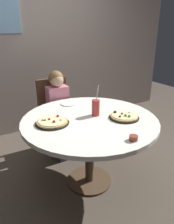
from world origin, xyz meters
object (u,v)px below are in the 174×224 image
at_px(dining_table, 90,126).
at_px(sauce_bowl, 133,138).
at_px(pizza_veggie, 124,116).
at_px(plate_small, 69,104).
at_px(chair_wooden, 55,111).
at_px(pizza_cheese, 52,122).
at_px(soda_cup, 96,108).
at_px(diner_child, 61,119).

bearing_deg(dining_table, sauce_bowl, -82.61).
bearing_deg(sauce_bowl, pizza_veggie, 59.40).
xyz_separation_m(pizza_veggie, plate_small, (-0.28, 0.63, -0.01)).
bearing_deg(chair_wooden, sauce_bowl, -87.30).
relative_size(dining_table, plate_small, 7.33).
relative_size(dining_table, chair_wooden, 1.39).
xyz_separation_m(pizza_cheese, soda_cup, (0.45, -0.04, 0.06)).
xyz_separation_m(dining_table, pizza_veggie, (0.29, -0.16, 0.10)).
xyz_separation_m(diner_child, pizza_cheese, (-0.35, -0.61, 0.28)).
xyz_separation_m(pizza_veggie, soda_cup, (-0.20, 0.20, 0.06)).
xyz_separation_m(pizza_cheese, plate_small, (0.37, 0.39, -0.01)).
distance_m(sauce_bowl, plate_small, 1.01).
bearing_deg(sauce_bowl, chair_wooden, 92.70).
height_order(chair_wooden, pizza_cheese, chair_wooden).
height_order(diner_child, pizza_veggie, diner_child).
height_order(dining_table, chair_wooden, chair_wooden).
bearing_deg(sauce_bowl, pizza_cheese, 124.59).
bearing_deg(soda_cup, plate_small, 101.20).
height_order(chair_wooden, plate_small, chair_wooden).
height_order(dining_table, plate_small, plate_small).
height_order(dining_table, sauce_bowl, sauce_bowl).
relative_size(chair_wooden, pizza_cheese, 3.07).
height_order(diner_child, pizza_cheese, diner_child).
distance_m(soda_cup, plate_small, 0.45).
bearing_deg(dining_table, plate_small, 88.92).
bearing_deg(pizza_cheese, pizza_veggie, -20.40).
bearing_deg(sauce_bowl, dining_table, 97.39).
xyz_separation_m(pizza_veggie, pizza_cheese, (-0.65, 0.24, -0.00)).
distance_m(dining_table, plate_small, 0.48).
bearing_deg(pizza_veggie, pizza_cheese, 159.60).
bearing_deg(pizza_cheese, plate_small, 47.04).
bearing_deg(dining_table, chair_wooden, 89.78).
bearing_deg(soda_cup, chair_wooden, 96.21).
distance_m(dining_table, pizza_veggie, 0.35).
distance_m(chair_wooden, plate_small, 0.46).
distance_m(pizza_veggie, plate_small, 0.69).
relative_size(pizza_cheese, plate_small, 1.72).
height_order(pizza_cheese, plate_small, pizza_cheese).
height_order(pizza_veggie, soda_cup, soda_cup).
distance_m(diner_child, sauce_bowl, 1.27).
bearing_deg(pizza_cheese, sauce_bowl, -55.41).
height_order(dining_table, diner_child, diner_child).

